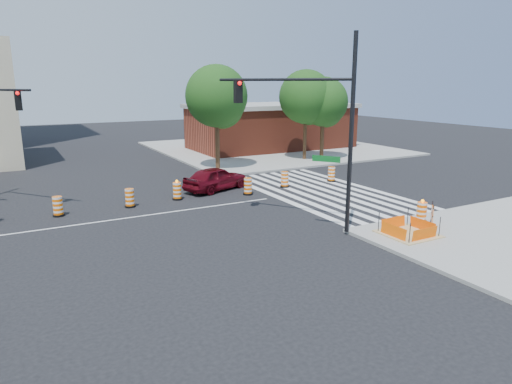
{
  "coord_description": "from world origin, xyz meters",
  "views": [
    {
      "loc": [
        -6.09,
        -22.51,
        6.64
      ],
      "look_at": [
        4.48,
        -3.31,
        1.4
      ],
      "focal_mm": 32.0,
      "sensor_mm": 36.0,
      "label": 1
    }
  ],
  "objects": [
    {
      "name": "median_drum_7",
      "position": [
        13.38,
        2.05,
        0.48
      ],
      "size": [
        0.6,
        0.6,
        1.02
      ],
      "color": "black",
      "rests_on": "ground"
    },
    {
      "name": "red_coupe",
      "position": [
        5.33,
        3.53,
        0.76
      ],
      "size": [
        4.81,
        3.2,
        1.52
      ],
      "primitive_type": "imported",
      "rotation": [
        0.0,
        0.0,
        1.92
      ],
      "color": "#550711",
      "rests_on": "ground"
    },
    {
      "name": "median_drum_5",
      "position": [
        6.54,
        1.47,
        0.48
      ],
      "size": [
        0.6,
        0.6,
        1.02
      ],
      "color": "black",
      "rests_on": "ground"
    },
    {
      "name": "median_drum_3",
      "position": [
        -0.49,
        2.05,
        0.48
      ],
      "size": [
        0.6,
        0.6,
        1.02
      ],
      "color": "black",
      "rests_on": "ground"
    },
    {
      "name": "median_drum_2",
      "position": [
        -4.13,
        2.06,
        0.48
      ],
      "size": [
        0.6,
        0.6,
        1.02
      ],
      "color": "black",
      "rests_on": "ground"
    },
    {
      "name": "tree_north_e",
      "position": [
        18.27,
        9.7,
        4.84
      ],
      "size": [
        4.24,
        4.24,
        7.21
      ],
      "color": "#382314",
      "rests_on": "ground"
    },
    {
      "name": "sidewalk_ne",
      "position": [
        18.0,
        18.0,
        0.07
      ],
      "size": [
        22.0,
        22.0,
        0.15
      ],
      "primitive_type": "cube",
      "color": "gray",
      "rests_on": "ground"
    },
    {
      "name": "median_drum_4",
      "position": [
        2.35,
        2.36,
        0.49
      ],
      "size": [
        0.6,
        0.6,
        1.18
      ],
      "color": "black",
      "rests_on": "ground"
    },
    {
      "name": "crosswalk_east",
      "position": [
        10.95,
        0.0,
        0.01
      ],
      "size": [
        6.75,
        13.5,
        0.01
      ],
      "color": "silver",
      "rests_on": "ground"
    },
    {
      "name": "tree_north_c",
      "position": [
        8.34,
        9.88,
        5.41
      ],
      "size": [
        4.74,
        4.74,
        8.05
      ],
      "color": "#382314",
      "rests_on": "ground"
    },
    {
      "name": "brick_storefront",
      "position": [
        18.0,
        18.0,
        2.32
      ],
      "size": [
        16.5,
        8.5,
        4.6
      ],
      "color": "maroon",
      "rests_on": "ground"
    },
    {
      "name": "lane_centerline",
      "position": [
        0.0,
        0.0,
        0.01
      ],
      "size": [
        14.0,
        0.12,
        0.01
      ],
      "primitive_type": "cube",
      "color": "silver",
      "rests_on": "ground"
    },
    {
      "name": "signal_pole_se",
      "position": [
        5.87,
        -5.89,
        5.25
      ],
      "size": [
        3.88,
        5.38,
        8.58
      ],
      "rotation": [
        0.0,
        0.0,
        2.19
      ],
      "color": "black",
      "rests_on": "ground"
    },
    {
      "name": "median_drum_6",
      "position": [
        9.61,
        2.12,
        0.48
      ],
      "size": [
        0.6,
        0.6,
        1.02
      ],
      "color": "black",
      "rests_on": "ground"
    },
    {
      "name": "barricade",
      "position": [
        10.85,
        -8.68,
        0.76
      ],
      "size": [
        0.72,
        0.68,
        1.11
      ],
      "rotation": [
        0.0,
        0.0,
        0.76
      ],
      "color": "#FA6605",
      "rests_on": "ground"
    },
    {
      "name": "pit_drum",
      "position": [
        10.9,
        -8.02,
        0.62
      ],
      "size": [
        0.58,
        0.58,
        1.14
      ],
      "color": "black",
      "rests_on": "ground"
    },
    {
      "name": "tree_north_d",
      "position": [
        16.82,
        10.25,
        5.24
      ],
      "size": [
        4.59,
        4.59,
        7.81
      ],
      "color": "#382314",
      "rests_on": "ground"
    },
    {
      "name": "ground",
      "position": [
        0.0,
        0.0,
        0.0
      ],
      "size": [
        120.0,
        120.0,
        0.0
      ],
      "primitive_type": "plane",
      "color": "black",
      "rests_on": "ground"
    },
    {
      "name": "excavation_pit",
      "position": [
        9.0,
        -9.0,
        0.22
      ],
      "size": [
        2.2,
        2.2,
        0.9
      ],
      "color": "tan",
      "rests_on": "ground"
    }
  ]
}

